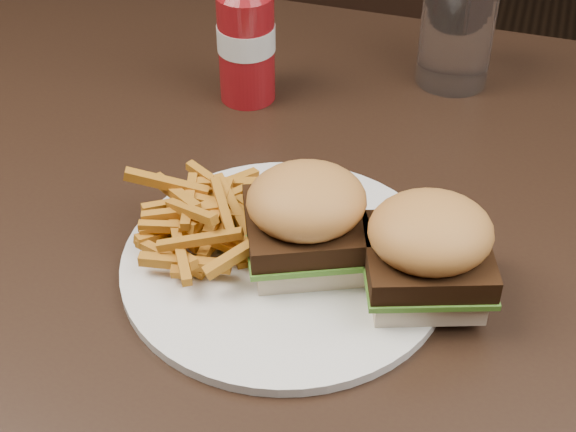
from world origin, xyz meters
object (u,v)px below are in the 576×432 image
(chair_far, at_px, (360,71))
(tumbler, at_px, (456,35))
(plate, at_px, (285,264))
(dining_table, at_px, (264,218))
(ketchup_bottle, at_px, (246,47))

(chair_far, relative_size, tumbler, 3.09)
(plate, distance_m, tumbler, 0.36)
(dining_table, distance_m, plate, 0.10)
(dining_table, bearing_deg, ketchup_bottle, 113.35)
(dining_table, bearing_deg, tumbler, 63.58)
(chair_far, xyz_separation_m, ketchup_bottle, (0.00, -0.62, 0.38))
(dining_table, relative_size, ketchup_bottle, 10.03)
(dining_table, height_order, plate, plate)
(chair_far, xyz_separation_m, tumbler, (0.21, -0.52, 0.38))
(dining_table, distance_m, tumbler, 0.31)
(dining_table, height_order, chair_far, dining_table)
(plate, relative_size, ketchup_bottle, 2.32)
(chair_far, distance_m, tumbler, 0.67)
(tumbler, bearing_deg, ketchup_bottle, -154.26)
(ketchup_bottle, bearing_deg, chair_far, 90.29)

